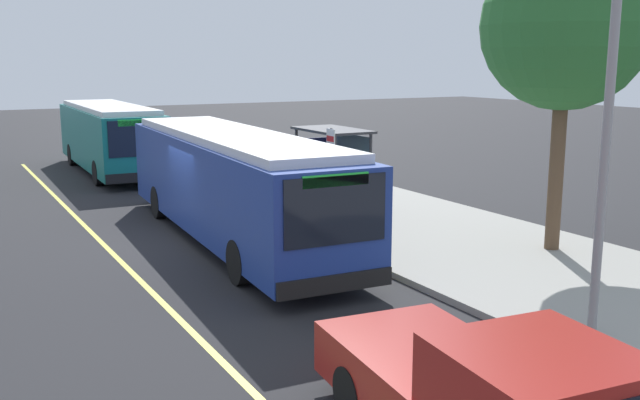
# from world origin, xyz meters

# --- Properties ---
(ground_plane) EXTENTS (120.00, 120.00, 0.00)m
(ground_plane) POSITION_xyz_m (0.00, 0.00, 0.00)
(ground_plane) COLOR #232326
(sidewalk_curb) EXTENTS (44.00, 6.40, 0.15)m
(sidewalk_curb) POSITION_xyz_m (0.00, 6.00, 0.07)
(sidewalk_curb) COLOR gray
(sidewalk_curb) RESTS_ON ground_plane
(lane_stripe_center) EXTENTS (36.00, 0.14, 0.01)m
(lane_stripe_center) POSITION_xyz_m (0.00, -2.20, 0.00)
(lane_stripe_center) COLOR #E0D64C
(lane_stripe_center) RESTS_ON ground_plane
(transit_bus_main) EXTENTS (12.43, 3.24, 2.95)m
(transit_bus_main) POSITION_xyz_m (0.45, 1.01, 1.62)
(transit_bus_main) COLOR navy
(transit_bus_main) RESTS_ON ground_plane
(transit_bus_second) EXTENTS (10.45, 2.82, 2.95)m
(transit_bus_second) POSITION_xyz_m (-13.38, 0.91, 1.62)
(transit_bus_second) COLOR #146B66
(transit_bus_second) RESTS_ON ground_plane
(bus_shelter) EXTENTS (2.90, 1.60, 2.48)m
(bus_shelter) POSITION_xyz_m (-2.22, 5.70, 1.92)
(bus_shelter) COLOR #333338
(bus_shelter) RESTS_ON sidewalk_curb
(waiting_bench) EXTENTS (1.60, 0.48, 0.95)m
(waiting_bench) POSITION_xyz_m (-1.98, 5.54, 0.63)
(waiting_bench) COLOR brown
(waiting_bench) RESTS_ON sidewalk_curb
(route_sign_post) EXTENTS (0.44, 0.08, 2.80)m
(route_sign_post) POSITION_xyz_m (0.76, 3.89, 1.96)
(route_sign_post) COLOR #333338
(route_sign_post) RESTS_ON sidewalk_curb
(street_tree_near_shelter) EXTENTS (4.03, 4.03, 7.48)m
(street_tree_near_shelter) POSITION_xyz_m (5.69, 7.47, 5.59)
(street_tree_near_shelter) COLOR brown
(street_tree_near_shelter) RESTS_ON sidewalk_curb
(utility_pole) EXTENTS (0.16, 0.16, 6.40)m
(utility_pole) POSITION_xyz_m (10.10, 3.75, 3.35)
(utility_pole) COLOR gray
(utility_pole) RESTS_ON sidewalk_curb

